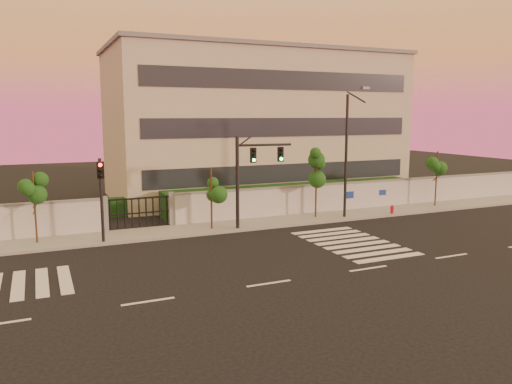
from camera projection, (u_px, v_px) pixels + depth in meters
ground at (269, 284)px, 20.65m from camera, size 120.00×120.00×0.00m
sidewalk at (195, 229)px, 30.13m from camera, size 60.00×3.00×0.15m
perimeter_wall at (189, 209)px, 31.37m from camera, size 60.00×0.36×2.20m
hedge_row at (193, 204)px, 34.31m from camera, size 41.00×4.25×1.80m
institutional_building at (254, 124)px, 43.18m from camera, size 24.40×12.40×12.25m
road_markings at (204, 263)px, 23.41m from camera, size 57.00×7.62×0.02m
street_tree_c at (34, 191)px, 26.35m from camera, size 1.31×1.05×3.97m
street_tree_d at (211, 185)px, 29.65m from camera, size 1.46×1.16×3.80m
street_tree_e at (317, 167)px, 32.92m from camera, size 1.44×1.15×4.74m
street_tree_f at (437, 166)px, 37.20m from camera, size 1.31×1.04×4.24m
traffic_signal_main at (249, 171)px, 29.91m from camera, size 3.59×0.49×5.68m
traffic_signal_secondary at (101, 190)px, 26.49m from camera, size 0.36×0.35×4.66m
streetlight_east at (348, 150)px, 32.68m from camera, size 0.52×2.08×8.63m
fire_hydrant at (392, 210)px, 34.54m from camera, size 0.30×0.28×0.76m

